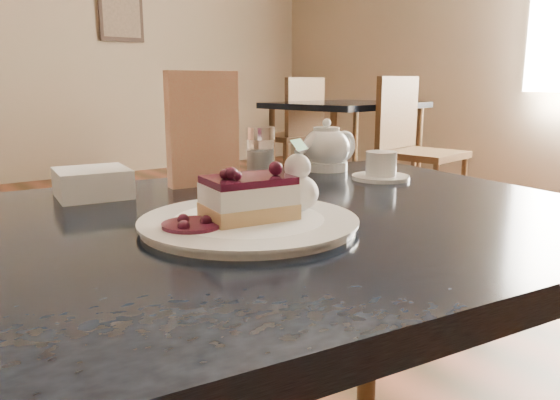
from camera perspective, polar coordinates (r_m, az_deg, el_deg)
main_table at (r=0.81m, az=-4.74°, el=-7.30°), size 1.27×0.93×0.73m
dessert_plate at (r=0.74m, az=-3.28°, el=-2.41°), size 0.29×0.29×0.01m
cheesecake_slice at (r=0.74m, az=-3.31°, el=0.21°), size 0.13×0.10×0.06m
whipped_cream at (r=0.78m, az=1.82°, el=0.80°), size 0.06×0.06×0.05m
berry_sauce at (r=0.71m, az=-9.16°, el=-2.59°), size 0.08×0.08×0.01m
tea_set at (r=1.20m, az=5.93°, el=4.91°), size 0.17×0.27×0.10m
menu_card at (r=1.04m, az=-8.06°, el=7.34°), size 0.14×0.05×0.21m
sugar_shaker at (r=1.10m, az=-2.07°, el=4.94°), size 0.06×0.06×0.11m
napkin_stack at (r=0.99m, az=-19.01°, el=1.71°), size 0.13×0.13×0.05m
bg_table_far_right at (r=4.19m, az=6.72°, el=0.40°), size 1.15×1.89×1.26m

